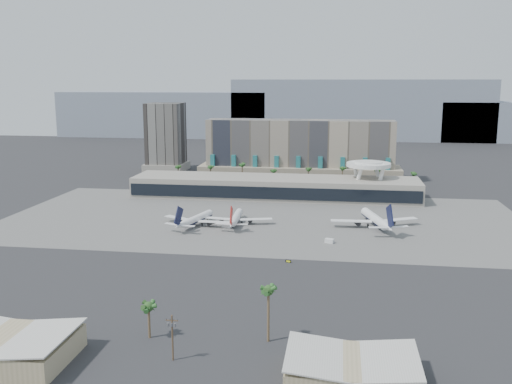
# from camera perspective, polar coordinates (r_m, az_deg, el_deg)

# --- Properties ---
(ground) EXTENTS (900.00, 900.00, 0.00)m
(ground) POSITION_cam_1_polar(r_m,az_deg,el_deg) (236.83, -1.16, -5.81)
(ground) COLOR #232326
(ground) RESTS_ON ground
(apron_pad) EXTENTS (260.00, 130.00, 0.06)m
(apron_pad) POSITION_cam_1_polar(r_m,az_deg,el_deg) (289.29, 0.65, -2.67)
(apron_pad) COLOR #5B5B59
(apron_pad) RESTS_ON ground
(mountain_ridge) EXTENTS (680.00, 60.00, 70.00)m
(mountain_ridge) POSITION_cam_1_polar(r_m,az_deg,el_deg) (694.60, 7.64, 7.78)
(mountain_ridge) COLOR gray
(mountain_ridge) RESTS_ON ground
(hotel) EXTENTS (140.00, 30.00, 42.00)m
(hotel) POSITION_cam_1_polar(r_m,az_deg,el_deg) (402.20, 4.38, 3.62)
(hotel) COLOR tan
(hotel) RESTS_ON ground
(office_tower) EXTENTS (30.00, 30.00, 52.00)m
(office_tower) POSITION_cam_1_polar(r_m,az_deg,el_deg) (446.15, -9.00, 5.05)
(office_tower) COLOR black
(office_tower) RESTS_ON ground
(terminal) EXTENTS (170.00, 32.50, 14.50)m
(terminal) POSITION_cam_1_polar(r_m,az_deg,el_deg) (341.15, 1.90, 0.56)
(terminal) COLOR gray
(terminal) RESTS_ON ground
(saucer_structure) EXTENTS (26.00, 26.00, 21.89)m
(saucer_structure) POSITION_cam_1_polar(r_m,az_deg,el_deg) (343.58, 11.19, 2.45)
(saucer_structure) COLOR white
(saucer_structure) RESTS_ON ground
(palm_row) EXTENTS (157.80, 2.80, 13.10)m
(palm_row) POSITION_cam_1_polar(r_m,az_deg,el_deg) (374.29, 3.58, 2.10)
(palm_row) COLOR brown
(palm_row) RESTS_ON ground
(hangar_right) EXTENTS (30.55, 20.60, 6.89)m
(hangar_right) POSITION_cam_1_polar(r_m,az_deg,el_deg) (139.96, 9.54, -17.14)
(hangar_right) COLOR tan
(hangar_right) RESTS_ON ground
(utility_pole) EXTENTS (3.20, 0.85, 12.00)m
(utility_pole) POSITION_cam_1_polar(r_m,az_deg,el_deg) (146.99, -8.38, -13.84)
(utility_pole) COLOR #4C3826
(utility_pole) RESTS_ON ground
(airliner_left) EXTENTS (35.49, 36.81, 12.99)m
(airliner_left) POSITION_cam_1_polar(r_m,az_deg,el_deg) (276.00, -6.02, -2.71)
(airliner_left) COLOR white
(airliner_left) RESTS_ON ground
(airliner_centre) EXTENTS (35.64, 36.73, 12.67)m
(airliner_centre) POSITION_cam_1_polar(r_m,az_deg,el_deg) (277.26, -2.03, -2.61)
(airliner_centre) COLOR white
(airliner_centre) RESTS_ON ground
(airliner_right) EXTENTS (41.93, 43.49, 15.35)m
(airliner_right) POSITION_cam_1_polar(r_m,az_deg,el_deg) (277.49, 11.88, -2.69)
(airliner_right) COLOR white
(airliner_right) RESTS_ON ground
(service_vehicle_a) EXTENTS (5.21, 3.65, 2.31)m
(service_vehicle_a) POSITION_cam_1_polar(r_m,az_deg,el_deg) (271.92, -2.92, -3.33)
(service_vehicle_a) COLOR white
(service_vehicle_a) RESTS_ON ground
(service_vehicle_b) EXTENTS (4.20, 3.25, 1.90)m
(service_vehicle_b) POSITION_cam_1_polar(r_m,az_deg,el_deg) (248.24, 7.35, -4.87)
(service_vehicle_b) COLOR silver
(service_vehicle_b) RESTS_ON ground
(taxiway_sign) EXTENTS (2.19, 0.88, 1.00)m
(taxiway_sign) POSITION_cam_1_polar(r_m,az_deg,el_deg) (221.09, 3.25, -6.93)
(taxiway_sign) COLOR black
(taxiway_sign) RESTS_ON ground
(near_palm_a) EXTENTS (6.00, 6.00, 10.35)m
(near_palm_a) POSITION_cam_1_polar(r_m,az_deg,el_deg) (159.68, -10.68, -11.67)
(near_palm_a) COLOR brown
(near_palm_a) RESTS_ON ground
(near_palm_b) EXTENTS (6.00, 6.00, 15.81)m
(near_palm_b) POSITION_cam_1_polar(r_m,az_deg,el_deg) (153.05, 1.25, -10.35)
(near_palm_b) COLOR brown
(near_palm_b) RESTS_ON ground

